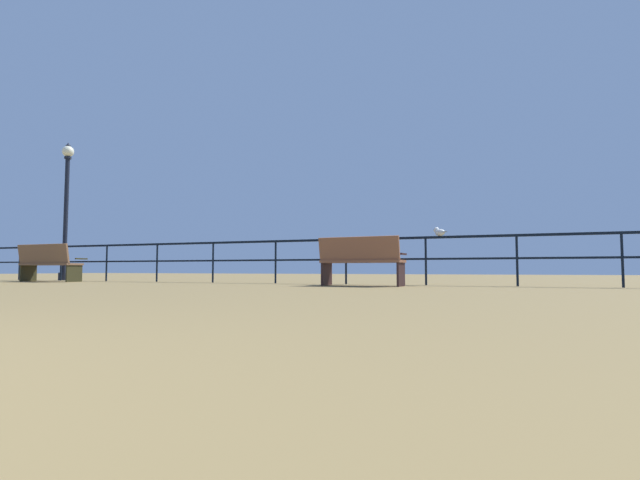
% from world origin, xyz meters
% --- Properties ---
extents(pier_railing, '(25.30, 0.05, 0.98)m').
position_xyz_m(pier_railing, '(0.00, 9.98, 0.72)').
color(pier_railing, black).
rests_on(pier_railing, ground_plane).
extents(bench_far_left, '(1.75, 0.69, 0.96)m').
position_xyz_m(bench_far_left, '(-8.60, 9.05, 0.52)').
color(bench_far_left, brown).
rests_on(bench_far_left, ground_plane).
extents(bench_near_left, '(1.61, 0.77, 0.93)m').
position_xyz_m(bench_near_left, '(-0.24, 9.06, 0.51)').
color(bench_near_left, brown).
rests_on(bench_near_left, ground_plane).
extents(lamppost_left, '(0.32, 0.32, 4.03)m').
position_xyz_m(lamppost_left, '(-9.52, 10.30, 2.26)').
color(lamppost_left, black).
rests_on(lamppost_left, ground_plane).
extents(seagull_on_rail, '(0.31, 0.32, 0.19)m').
position_xyz_m(seagull_on_rail, '(1.11, 10.00, 1.06)').
color(seagull_on_rail, silver).
rests_on(seagull_on_rail, pier_railing).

